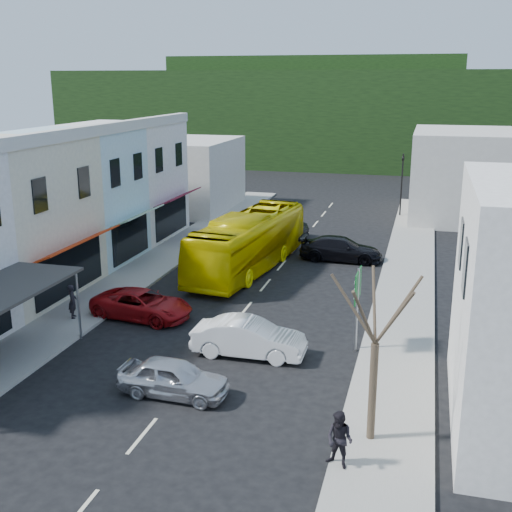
% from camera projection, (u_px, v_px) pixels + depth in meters
% --- Properties ---
extents(ground, '(120.00, 120.00, 0.00)m').
position_uv_depth(ground, '(220.00, 340.00, 27.86)').
color(ground, black).
rests_on(ground, ground).
extents(sidewalk_left, '(3.00, 52.00, 0.15)m').
position_uv_depth(sidewalk_left, '(154.00, 264.00, 39.02)').
color(sidewalk_left, gray).
rests_on(sidewalk_left, ground).
extents(sidewalk_right, '(3.00, 52.00, 0.15)m').
position_uv_depth(sidewalk_right, '(406.00, 284.00, 35.28)').
color(sidewalk_right, gray).
rests_on(sidewalk_right, ground).
extents(shopfront_row, '(8.25, 30.00, 8.00)m').
position_uv_depth(shopfront_row, '(28.00, 213.00, 34.56)').
color(shopfront_row, beige).
rests_on(shopfront_row, ground).
extents(distant_block_left, '(8.00, 10.00, 6.00)m').
position_uv_depth(distant_block_left, '(185.00, 175.00, 55.19)').
color(distant_block_left, '#B7B2A8').
rests_on(distant_block_left, ground).
extents(distant_block_right, '(8.00, 12.00, 7.00)m').
position_uv_depth(distant_block_right, '(463.00, 174.00, 52.11)').
color(distant_block_right, '#B7B2A8').
rests_on(distant_block_right, ground).
extents(hillside, '(80.00, 26.00, 14.00)m').
position_uv_depth(hillside, '(358.00, 111.00, 87.02)').
color(hillside, black).
rests_on(hillside, ground).
extents(bus, '(3.92, 11.82, 3.10)m').
position_uv_depth(bus, '(249.00, 244.00, 37.78)').
color(bus, '#D7C402').
rests_on(bus, ground).
extents(car_silver, '(4.47, 1.98, 1.40)m').
position_uv_depth(car_silver, '(173.00, 377.00, 22.84)').
color(car_silver, silver).
rests_on(car_silver, ground).
extents(car_white, '(4.42, 1.85, 1.40)m').
position_uv_depth(car_white, '(249.00, 339.00, 26.17)').
color(car_white, silver).
rests_on(car_white, ground).
extents(car_red, '(4.80, 2.47, 1.40)m').
position_uv_depth(car_red, '(142.00, 304.00, 30.29)').
color(car_red, maroon).
rests_on(car_red, ground).
extents(car_black_near, '(4.52, 1.89, 1.40)m').
position_uv_depth(car_black_near, '(341.00, 250.00, 39.94)').
color(car_black_near, black).
rests_on(car_black_near, ground).
extents(car_black_far, '(4.49, 2.04, 1.40)m').
position_uv_depth(car_black_far, '(274.00, 227.00, 46.15)').
color(car_black_far, black).
rests_on(car_black_far, ground).
extents(pedestrian_left, '(0.61, 0.71, 1.70)m').
position_uv_depth(pedestrian_left, '(72.00, 300.00, 29.88)').
color(pedestrian_left, black).
rests_on(pedestrian_left, sidewalk_left).
extents(pedestrian_right, '(0.81, 0.66, 1.70)m').
position_uv_depth(pedestrian_right, '(339.00, 440.00, 18.32)').
color(pedestrian_right, black).
rests_on(pedestrian_right, sidewalk_right).
extents(direction_sign, '(0.27, 1.62, 3.59)m').
position_uv_depth(direction_sign, '(357.00, 311.00, 26.28)').
color(direction_sign, '#0C521C').
rests_on(direction_sign, ground).
extents(street_tree, '(3.08, 3.08, 6.63)m').
position_uv_depth(street_tree, '(375.00, 344.00, 19.19)').
color(street_tree, '#382C20').
rests_on(street_tree, ground).
extents(traffic_signal, '(1.14, 1.35, 5.18)m').
position_uv_depth(traffic_signal, '(402.00, 186.00, 52.09)').
color(traffic_signal, black).
rests_on(traffic_signal, ground).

